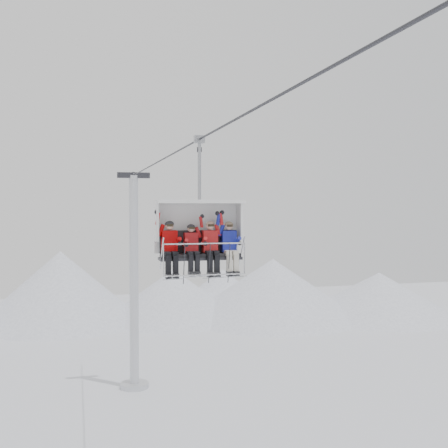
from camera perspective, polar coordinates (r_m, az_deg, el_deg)
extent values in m
cone|color=white|center=(57.66, -16.27, -6.13)|extent=(16.00, 16.00, 7.00)
cone|color=white|center=(57.58, -5.20, -7.08)|extent=(14.00, 14.00, 5.00)
cone|color=white|center=(58.10, 4.97, -6.50)|extent=(18.00, 18.00, 6.00)
cone|color=white|center=(61.04, 15.46, -6.87)|extent=(16.00, 16.00, 4.50)
cone|color=white|center=(61.77, -0.13, -6.70)|extent=(12.00, 12.00, 4.50)
cylinder|color=silver|center=(35.59, -9.13, -5.85)|extent=(0.56, 0.56, 13.30)
cylinder|color=silver|center=(37.01, -9.08, -15.87)|extent=(1.80, 1.80, 0.30)
cube|color=#2B2B30|center=(35.33, -9.18, 4.91)|extent=(2.00, 0.35, 0.35)
cylinder|color=#2B2B30|center=(13.69, 0.00, 9.95)|extent=(0.06, 50.00, 0.06)
cube|color=black|center=(16.23, -2.43, -3.19)|extent=(2.28, 0.55, 0.10)
cube|color=black|center=(16.45, -2.62, -1.79)|extent=(2.28, 0.10, 0.66)
cube|color=#2B2B30|center=(16.24, -2.43, -3.50)|extent=(2.38, 0.60, 0.08)
cube|color=white|center=(16.65, -2.78, -0.32)|extent=(2.53, 0.10, 1.51)
cube|color=white|center=(16.25, -2.50, 2.29)|extent=(2.53, 0.90, 0.10)
cylinder|color=silver|center=(15.67, -2.00, -2.01)|extent=(2.32, 0.04, 0.04)
cylinder|color=silver|center=(15.68, -1.94, -5.20)|extent=(2.32, 0.04, 0.04)
cylinder|color=#93959B|center=(16.30, -2.51, 5.46)|extent=(0.10, 0.10, 1.80)
cube|color=#93959B|center=(16.38, -2.52, 8.60)|extent=(0.30, 0.18, 0.22)
cube|color=#B20505|center=(16.07, -5.58, -1.81)|extent=(0.43, 0.29, 0.64)
sphere|color=tan|center=(16.01, -5.56, -0.19)|extent=(0.24, 0.24, 0.24)
cube|color=black|center=(15.67, -5.69, -4.14)|extent=(0.14, 0.15, 0.52)
cube|color=black|center=(15.71, -4.94, -4.12)|extent=(0.14, 0.15, 0.52)
cube|color=silver|center=(15.62, -5.63, -5.63)|extent=(0.10, 1.69, 0.26)
cube|color=silver|center=(15.65, -4.88, -5.61)|extent=(0.10, 1.69, 0.26)
cube|color=#A51517|center=(16.18, -3.39, -1.90)|extent=(0.39, 0.26, 0.58)
sphere|color=tan|center=(16.12, -3.36, -0.46)|extent=(0.21, 0.21, 0.21)
cube|color=black|center=(15.78, -3.40, -3.99)|extent=(0.13, 0.15, 0.46)
cube|color=black|center=(15.82, -2.74, -3.98)|extent=(0.13, 0.15, 0.46)
cube|color=silver|center=(15.73, -3.32, -5.38)|extent=(0.09, 1.69, 0.26)
cube|color=silver|center=(15.76, -2.66, -5.36)|extent=(0.09, 1.69, 0.26)
cube|color=red|center=(16.30, -1.45, -1.76)|extent=(0.43, 0.29, 0.63)
sphere|color=tan|center=(16.24, -1.42, -0.19)|extent=(0.23, 0.23, 0.23)
cube|color=black|center=(15.90, -1.44, -4.03)|extent=(0.14, 0.15, 0.51)
cube|color=black|center=(15.95, -0.73, -4.01)|extent=(0.14, 0.15, 0.51)
cube|color=silver|center=(15.85, -1.36, -5.49)|extent=(0.10, 1.69, 0.26)
cube|color=silver|center=(15.90, -0.64, -5.46)|extent=(0.10, 1.69, 0.26)
cube|color=#1A23A0|center=(16.44, 0.46, -1.76)|extent=(0.42, 0.28, 0.62)
sphere|color=tan|center=(16.38, 0.50, -0.23)|extent=(0.23, 0.23, 0.23)
cube|color=beige|center=(16.04, 0.53, -3.96)|extent=(0.14, 0.15, 0.50)
cube|color=beige|center=(16.09, 1.22, -3.94)|extent=(0.14, 0.15, 0.50)
cube|color=silver|center=(15.99, 0.63, -5.39)|extent=(0.09, 1.69, 0.26)
cube|color=silver|center=(16.04, 1.32, -5.36)|extent=(0.09, 1.69, 0.26)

